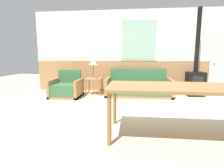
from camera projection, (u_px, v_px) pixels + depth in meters
ground_plane at (146, 118)px, 3.44m from camera, size 16.00×16.00×0.00m
wall_back at (141, 51)px, 5.81m from camera, size 7.20×0.09×2.70m
couch at (138, 88)px, 5.36m from camera, size 1.96×0.89×0.80m
armchair at (66, 89)px, 5.20m from camera, size 0.87×0.78×0.79m
side_table at (94, 81)px, 5.48m from camera, size 0.49×0.49×0.52m
table_lamp at (93, 62)px, 5.48m from camera, size 0.26×0.26×0.60m
book_stack at (94, 78)px, 5.38m from camera, size 0.23×0.15×0.04m
dining_table at (181, 90)px, 2.53m from camera, size 2.13×0.89×0.77m
wood_stove at (196, 75)px, 5.24m from camera, size 0.50×0.41×2.59m
entry_door at (224, 61)px, 5.52m from camera, size 0.86×0.09×2.09m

